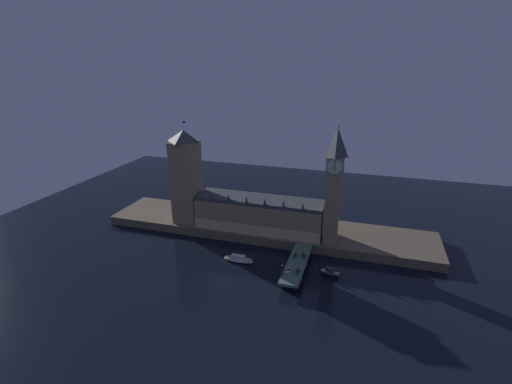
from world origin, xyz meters
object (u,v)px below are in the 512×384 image
Objects in this scene: car_northbound_lead at (295,255)px; street_lamp_mid at (306,257)px; car_northbound_trail at (289,270)px; boat_downstream at (330,273)px; victoria_tower at (186,177)px; car_southbound_trail at (303,255)px; pedestrian_near_rail at (283,273)px; car_southbound_lead at (297,271)px; clock_tower at (334,183)px; pedestrian_mid_walk at (306,258)px; street_lamp_near at (282,268)px; boat_upstream at (238,259)px.

street_lamp_mid is (7.15, -5.69, 3.42)m from car_northbound_lead.
car_northbound_trail reaches higher than boat_downstream.
victoria_tower is 95.07m from car_southbound_trail.
car_northbound_lead is at bearing 83.82° from pedestrian_near_rail.
victoria_tower reaches higher than car_southbound_lead.
car_northbound_lead is at bearing -160.92° from car_southbound_trail.
car_southbound_lead is (-12.05, -40.67, -36.96)m from clock_tower.
victoria_tower is 98.76m from street_lamp_mid.
pedestrian_mid_walk is (2.25, -2.96, 0.14)m from car_southbound_trail.
victoria_tower is at bearing 158.58° from street_lamp_mid.
car_northbound_lead is 0.65× the size of street_lamp_near.
car_southbound_trail is at bearing 110.09° from street_lamp_mid.
pedestrian_mid_walk is 0.24× the size of street_lamp_mid.
car_northbound_trail is 0.70× the size of street_lamp_mid.
car_southbound_trail is 37.89m from boat_upstream.
pedestrian_near_rail is 28.86m from boat_downstream.
pedestrian_near_rail is at bearing -142.85° from boat_downstream.
pedestrian_mid_walk is (9.00, 19.40, -0.11)m from pedestrian_near_rail.
clock_tower is at bearing -2.40° from victoria_tower.
car_northbound_lead is at bearing -123.62° from clock_tower.
car_southbound_lead is at bearing -27.56° from victoria_tower.
victoria_tower reaches higher than pedestrian_mid_walk.
car_northbound_lead is 20.80m from street_lamp_near.
pedestrian_near_rail is at bearing -106.81° from car_southbound_trail.
car_northbound_trail is 0.40× the size of boat_downstream.
boat_downstream is (13.18, 2.00, -8.67)m from street_lamp_mid.
pedestrian_near_rail reaches higher than boat_downstream.
street_lamp_mid is at bearing -21.42° from victoria_tower.
car_southbound_lead is at bearing -90.00° from car_southbound_trail.
boat_upstream is at bearing -178.69° from boat_downstream.
car_northbound_lead reaches higher than boat_upstream.
clock_tower reaches higher than victoria_tower.
street_lamp_near reaches higher than pedestrian_near_rail.
car_northbound_trail reaches higher than car_southbound_lead.
street_lamp_mid is at bearing -171.36° from boat_downstream.
street_lamp_near is (-19.20, -45.30, -33.94)m from clock_tower.
car_southbound_lead is at bearing 32.93° from street_lamp_near.
car_northbound_lead is at bearing -19.63° from victoria_tower.
pedestrian_near_rail reaches higher than pedestrian_mid_walk.
car_southbound_lead is 14.55m from pedestrian_mid_walk.
victoria_tower reaches higher than car_northbound_lead.
clock_tower is at bearing 68.30° from car_northbound_trail.
pedestrian_mid_walk is at bearing -110.43° from clock_tower.
pedestrian_mid_walk is (2.25, 14.38, 0.13)m from car_southbound_lead.
pedestrian_mid_walk is at bearing 63.68° from street_lamp_near.
boat_upstream is at bearing 160.01° from car_northbound_trail.
car_southbound_trail is 3.72m from pedestrian_mid_walk.
pedestrian_near_rail is at bearing -118.76° from car_northbound_trail.
boat_downstream is (13.58, -2.29, -5.37)m from pedestrian_mid_walk.
car_northbound_lead is 0.84× the size of car_southbound_lead.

